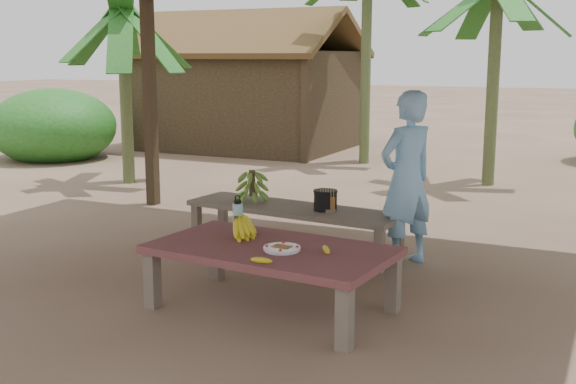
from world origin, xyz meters
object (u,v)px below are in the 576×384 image
at_px(ripe_banana_bunch, 236,226).
at_px(water_flask, 238,217).
at_px(work_table, 271,255).
at_px(bench, 293,212).
at_px(cooking_pot, 325,201).
at_px(plate, 282,249).
at_px(woman, 407,179).

distance_m(ripe_banana_bunch, water_flask, 0.19).
relative_size(work_table, water_flask, 6.07).
height_order(bench, cooking_pot, cooking_pot).
height_order(work_table, ripe_banana_bunch, ripe_banana_bunch).
relative_size(work_table, ripe_banana_bunch, 6.05).
xyz_separation_m(plate, water_flask, (-0.58, 0.37, 0.11)).
relative_size(bench, water_flask, 7.27).
xyz_separation_m(bench, cooking_pot, (0.35, -0.02, 0.15)).
distance_m(water_flask, woman, 1.70).
relative_size(bench, woman, 1.39).
relative_size(plate, water_flask, 0.89).
distance_m(water_flask, cooking_pot, 1.32).
height_order(work_table, cooking_pot, cooking_pot).
height_order(work_table, plate, plate).
distance_m(ripe_banana_bunch, plate, 0.55).
distance_m(plate, woman, 1.80).
xyz_separation_m(ripe_banana_bunch, woman, (0.94, 1.51, 0.21)).
bearing_deg(water_flask, bench, 94.94).
xyz_separation_m(bench, water_flask, (0.11, -1.32, 0.23)).
bearing_deg(cooking_pot, ripe_banana_bunch, -96.12).
bearing_deg(work_table, cooking_pot, 102.47).
xyz_separation_m(work_table, plate, (0.13, -0.09, 0.08)).
bearing_deg(water_flask, ripe_banana_bunch, -64.88).
height_order(plate, woman, woman).
height_order(ripe_banana_bunch, water_flask, water_flask).
relative_size(work_table, bench, 0.84).
height_order(work_table, water_flask, water_flask).
distance_m(work_table, water_flask, 0.57).
bearing_deg(bench, woman, 7.08).
height_order(cooking_pot, woman, woman).
distance_m(work_table, bench, 1.70).
relative_size(water_flask, cooking_pot, 1.39).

